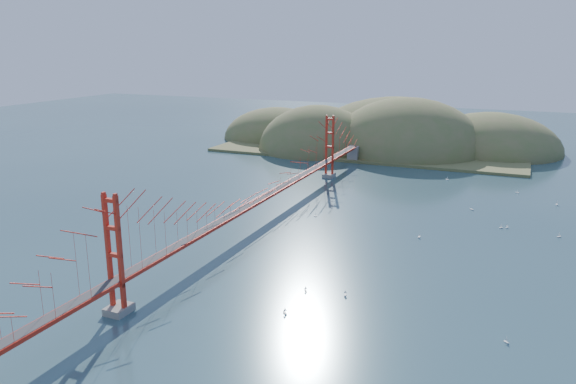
% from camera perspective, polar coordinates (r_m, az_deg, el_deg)
% --- Properties ---
extents(ground, '(320.00, 320.00, 0.00)m').
position_cam_1_polar(ground, '(79.60, -2.93, -3.08)').
color(ground, '#294753').
rests_on(ground, ground).
extents(bridge, '(2.20, 94.40, 12.00)m').
position_cam_1_polar(bridge, '(77.88, -2.94, 1.87)').
color(bridge, gray).
rests_on(bridge, ground).
extents(far_headlands, '(84.00, 58.00, 25.00)m').
position_cam_1_polar(far_headlands, '(142.09, 10.15, 4.73)').
color(far_headlands, brown).
rests_on(far_headlands, ground).
extents(sailboat_2, '(0.53, 0.53, 0.55)m').
position_cam_1_polar(sailboat_2, '(52.47, 21.29, -13.94)').
color(sailboat_2, white).
rests_on(sailboat_2, ground).
extents(sailboat_15, '(0.56, 0.63, 0.72)m').
position_cam_1_polar(sailboat_15, '(97.28, 25.63, -1.12)').
color(sailboat_15, white).
rests_on(sailboat_15, ground).
extents(sailboat_9, '(0.63, 0.63, 0.66)m').
position_cam_1_polar(sailboat_9, '(81.55, 25.83, -4.05)').
color(sailboat_9, white).
rests_on(sailboat_9, ground).
extents(sailboat_8, '(0.60, 0.60, 0.63)m').
position_cam_1_polar(sailboat_8, '(82.32, 20.83, -3.35)').
color(sailboat_8, white).
rests_on(sailboat_8, ground).
extents(sailboat_16, '(0.62, 0.62, 0.69)m').
position_cam_1_polar(sailboat_16, '(89.75, 18.16, -1.63)').
color(sailboat_16, white).
rests_on(sailboat_16, ground).
extents(sailboat_12, '(0.55, 0.53, 0.61)m').
position_cam_1_polar(sailboat_12, '(108.07, 15.88, 1.28)').
color(sailboat_12, white).
rests_on(sailboat_12, ground).
extents(sailboat_7, '(0.53, 0.43, 0.63)m').
position_cam_1_polar(sailboat_7, '(102.40, 22.26, -0.02)').
color(sailboat_7, white).
rests_on(sailboat_7, ground).
extents(sailboat_14, '(0.46, 0.55, 0.64)m').
position_cam_1_polar(sailboat_14, '(75.33, 13.18, -4.41)').
color(sailboat_14, white).
rests_on(sailboat_14, ground).
extents(sailboat_6, '(0.66, 0.66, 0.69)m').
position_cam_1_polar(sailboat_6, '(53.70, -0.31, -12.13)').
color(sailboat_6, white).
rests_on(sailboat_6, ground).
extents(sailboat_0, '(0.49, 0.55, 0.63)m').
position_cam_1_polar(sailboat_0, '(57.52, 5.84, -10.29)').
color(sailboat_0, white).
rests_on(sailboat_0, ground).
extents(sailboat_4, '(0.53, 0.53, 0.57)m').
position_cam_1_polar(sailboat_4, '(82.72, 21.36, -3.32)').
color(sailboat_4, white).
rests_on(sailboat_4, ground).
extents(sailboat_3, '(0.48, 0.40, 0.56)m').
position_cam_1_polar(sailboat_3, '(82.17, 2.83, -2.40)').
color(sailboat_3, white).
rests_on(sailboat_3, ground).
extents(sailboat_10, '(0.55, 0.55, 0.59)m').
position_cam_1_polar(sailboat_10, '(58.21, 1.80, -9.90)').
color(sailboat_10, white).
rests_on(sailboat_10, ground).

